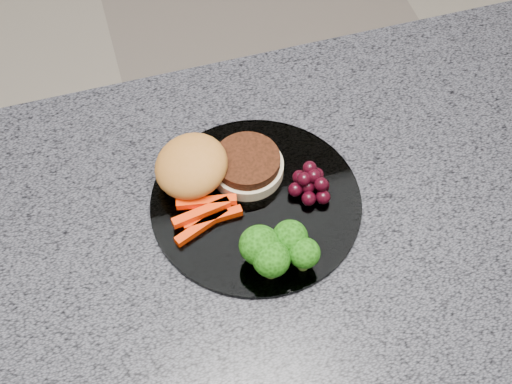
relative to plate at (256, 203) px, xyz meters
The scene contains 6 objects.
countertop 0.12m from the plate, 153.40° to the right, with size 1.20×0.60×0.04m, color #4C4D57.
plate is the anchor object (origin of this frame).
burger 0.07m from the plate, 130.92° to the left, with size 0.17×0.11×0.05m.
carrot_sticks 0.07m from the plate, behind, with size 0.09×0.06×0.02m.
broccoli 0.10m from the plate, 90.98° to the right, with size 0.09×0.07×0.06m.
grape_bunch 0.07m from the plate, ahead, with size 0.05×0.06×0.03m.
Camera 1 is at (-0.03, -0.41, 1.63)m, focal length 50.00 mm.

